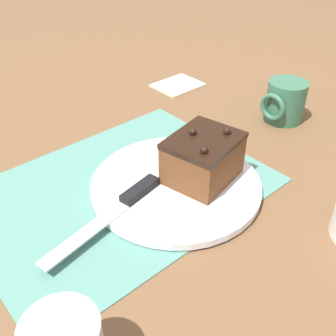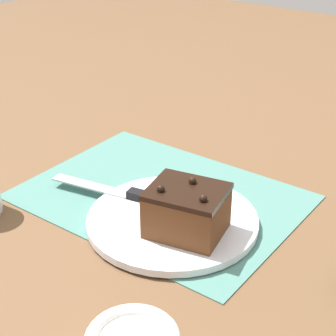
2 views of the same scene
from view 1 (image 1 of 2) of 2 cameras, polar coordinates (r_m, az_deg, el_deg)
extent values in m
plane|color=brown|center=(0.64, -6.89, -3.11)|extent=(3.00, 3.00, 0.00)
cube|color=slate|center=(0.64, -6.91, -2.98)|extent=(0.46, 0.34, 0.00)
cylinder|color=white|center=(0.63, 1.15, -2.41)|extent=(0.27, 0.27, 0.01)
cube|color=brown|center=(0.62, 5.06, 1.12)|extent=(0.13, 0.11, 0.07)
cube|color=black|center=(0.60, 5.24, 4.01)|extent=(0.13, 0.11, 0.01)
sphere|color=black|center=(0.61, 8.57, 5.29)|extent=(0.01, 0.01, 0.01)
sphere|color=black|center=(0.61, 3.63, 5.24)|extent=(0.01, 0.01, 0.01)
sphere|color=black|center=(0.56, 5.26, 2.58)|extent=(0.01, 0.01, 0.01)
cube|color=black|center=(0.60, -4.13, -3.21)|extent=(0.07, 0.03, 0.01)
cube|color=#B7BABF|center=(0.55, -11.82, -9.31)|extent=(0.15, 0.05, 0.00)
cylinder|color=#33664C|center=(0.85, 16.67, 9.27)|extent=(0.08, 0.08, 0.08)
torus|color=#33664C|center=(0.81, 14.91, 8.54)|extent=(0.01, 0.06, 0.06)
cube|color=beige|center=(0.98, 1.43, 12.04)|extent=(0.11, 0.09, 0.01)
camera|label=2|loc=(0.82, 74.18, 19.76)|focal=60.00mm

